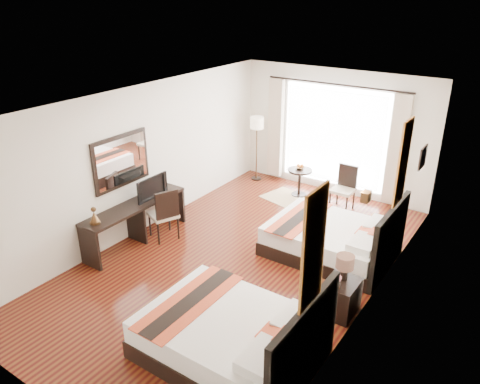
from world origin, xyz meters
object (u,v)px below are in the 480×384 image
Objects in this scene: bed_near at (233,337)px; window_chair at (343,197)px; bed_far at (334,239)px; floor_lamp at (257,127)px; side_table at (299,182)px; desk_chair at (164,223)px; vase at (337,287)px; console_desk at (136,223)px; television at (150,187)px; table_lamp at (345,264)px; nightstand at (341,297)px; fruit_bowl at (300,168)px.

bed_near reaches higher than window_chair.
bed_far is (0.03, 3.06, -0.01)m from bed_near.
side_table is (1.33, -0.27, -1.02)m from floor_lamp.
bed_far is 2.06× the size of desk_chair.
side_table is (-2.45, 3.59, -0.25)m from vase.
bed_near is at bearing -71.49° from side_table.
console_desk is at bearing -113.19° from side_table.
television reaches higher than window_chair.
bed_near reaches higher than table_lamp.
vase is (0.01, -0.27, -0.22)m from table_lamp.
floor_lamp is at bearing -98.05° from window_chair.
side_table reaches higher than vase.
window_chair is at bearing 52.52° from console_desk.
floor_lamp reaches higher than console_desk.
television is 0.47× the size of floor_lamp.
nightstand is 3.65m from desk_chair.
floor_lamp reaches higher than table_lamp.
bed_far is 3.62m from console_desk.
floor_lamp is at bearing 119.65° from bed_near.
floor_lamp is 1.64× the size of window_chair.
bed_far reaches higher than window_chair.
window_chair is at bearing -9.54° from floor_lamp.
television is at bearing -39.20° from window_chair.
bed_near is at bearing 8.22° from window_chair.
desk_chair reaches higher than vase.
desk_chair reaches higher than table_lamp.
table_lamp is at bearing -53.71° from fruit_bowl.
desk_chair reaches higher than console_desk.
table_lamp is 5.24m from floor_lamp.
fruit_bowl is at bearing -86.88° from desk_chair.
side_table is at bearing -87.38° from desk_chair.
window_chair reaches higher than side_table.
fruit_bowl is at bearing 131.06° from bed_far.
bed_far is at bearing 19.83° from window_chair.
console_desk is at bearing -92.96° from floor_lamp.
desk_chair is at bearing -109.90° from fruit_bowl.
floor_lamp is 8.16× the size of fruit_bowl.
side_table reaches higher than nightstand.
desk_chair reaches higher than fruit_bowl.
window_chair is (-1.34, 3.19, -0.49)m from table_lamp.
fruit_bowl is 0.20× the size of window_chair.
nightstand is 4.20m from side_table.
floor_lamp reaches higher than vase.
floor_lamp is at bearing -64.59° from desk_chair.
table_lamp is 4.00m from console_desk.
bed_far is at bearing 26.49° from console_desk.
floor_lamp reaches higher than bed_near.
side_table is at bearing 66.81° from console_desk.
side_table is at bearing -24.89° from television.
console_desk is (-3.99, -0.17, 0.11)m from nightstand.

